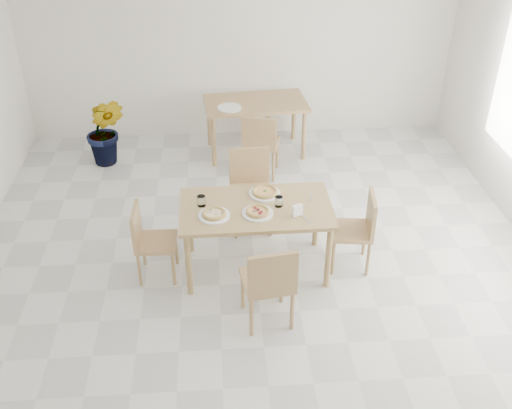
{
  "coord_description": "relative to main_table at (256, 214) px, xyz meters",
  "views": [
    {
      "loc": [
        -0.34,
        -4.64,
        3.91
      ],
      "look_at": [
        0.01,
        0.26,
        0.78
      ],
      "focal_mm": 42.0,
      "sensor_mm": 36.0,
      "label": 1
    }
  ],
  "objects": [
    {
      "name": "chair_south",
      "position": [
        0.06,
        -0.84,
        -0.15
      ],
      "size": [
        0.5,
        0.5,
        0.88
      ],
      "rotation": [
        0.0,
        0.0,
        3.29
      ],
      "color": "tan",
      "rests_on": "ground"
    },
    {
      "name": "chair_back_s",
      "position": [
        0.19,
        1.9,
        -0.16
      ],
      "size": [
        0.52,
        0.52,
        0.88
      ],
      "rotation": [
        0.0,
        0.0,
        2.91
      ],
      "color": "tan",
      "rests_on": "ground"
    },
    {
      "name": "second_table",
      "position": [
        0.18,
        2.61,
        -0.01
      ],
      "size": [
        1.42,
        0.89,
        0.75
      ],
      "rotation": [
        0.0,
        0.0,
        0.09
      ],
      "color": "tan",
      "rests_on": "ground"
    },
    {
      "name": "napkin_holder",
      "position": [
        0.38,
        -0.19,
        0.14
      ],
      "size": [
        0.12,
        0.09,
        0.12
      ],
      "rotation": [
        0.0,
        0.0,
        0.42
      ],
      "color": "silver",
      "rests_on": "main_table"
    },
    {
      "name": "pizza_margherita",
      "position": [
        0.11,
        0.23,
        0.11
      ],
      "size": [
        0.31,
        0.31,
        0.03
      ],
      "rotation": [
        0.0,
        0.0,
        0.23
      ],
      "color": "#DBB767",
      "rests_on": "plate_margherita"
    },
    {
      "name": "chair_back_n",
      "position": [
        0.15,
        3.41,
        -0.16
      ],
      "size": [
        0.56,
        0.56,
        0.88
      ],
      "rotation": [
        0.0,
        0.0,
        0.35
      ],
      "color": "tan",
      "rests_on": "ground"
    },
    {
      "name": "fork_b",
      "position": [
        0.46,
        -0.24,
        0.09
      ],
      "size": [
        0.06,
        0.18,
        0.01
      ],
      "primitive_type": "cube",
      "rotation": [
        0.0,
        0.0,
        0.27
      ],
      "color": "silver",
      "rests_on": "main_table"
    },
    {
      "name": "main_table",
      "position": [
        0.0,
        0.0,
        0.0
      ],
      "size": [
        1.5,
        0.86,
        0.75
      ],
      "rotation": [
        0.0,
        0.0,
        0.01
      ],
      "color": "#A27E53",
      "rests_on": "ground"
    },
    {
      "name": "pizza_pepperoni",
      "position": [
        0.01,
        -0.13,
        0.12
      ],
      "size": [
        0.26,
        0.26,
        0.03
      ],
      "rotation": [
        0.0,
        0.0,
        0.15
      ],
      "color": "#DBB767",
      "rests_on": "plate_pepperoni"
    },
    {
      "name": "chair_north",
      "position": [
        -0.0,
        0.83,
        -0.14
      ],
      "size": [
        0.47,
        0.47,
        0.91
      ],
      "rotation": [
        0.0,
        0.0,
        0.04
      ],
      "color": "tan",
      "rests_on": "ground"
    },
    {
      "name": "fork_a",
      "position": [
        0.56,
        0.13,
        0.09
      ],
      "size": [
        0.06,
        0.16,
        0.01
      ],
      "primitive_type": "cube",
      "rotation": [
        0.0,
        0.0,
        -0.3
      ],
      "color": "silver",
      "rests_on": "main_table"
    },
    {
      "name": "pizza_mushroom",
      "position": [
        -0.41,
        -0.14,
        0.12
      ],
      "size": [
        0.26,
        0.26,
        0.03
      ],
      "rotation": [
        0.0,
        0.0,
        0.14
      ],
      "color": "#DBB767",
      "rests_on": "plate_mushroom"
    },
    {
      "name": "chair_east",
      "position": [
        1.04,
        -0.02,
        -0.18
      ],
      "size": [
        0.46,
        0.46,
        0.83
      ],
      "rotation": [
        0.0,
        0.0,
        -1.69
      ],
      "color": "tan",
      "rests_on": "ground"
    },
    {
      "name": "tumbler_b",
      "position": [
        0.22,
        -0.0,
        0.13
      ],
      "size": [
        0.08,
        0.08,
        0.1
      ],
      "primitive_type": "cylinder",
      "color": "white",
      "rests_on": "main_table"
    },
    {
      "name": "plate_margherita",
      "position": [
        0.11,
        0.23,
        0.09
      ],
      "size": [
        0.32,
        0.32,
        0.02
      ],
      "primitive_type": "cylinder",
      "color": "white",
      "rests_on": "main_table"
    },
    {
      "name": "potted_plant",
      "position": [
        -1.82,
        2.41,
        -0.19
      ],
      "size": [
        0.58,
        0.5,
        0.96
      ],
      "primitive_type": "imported",
      "rotation": [
        0.0,
        0.0,
        -0.15
      ],
      "color": "#33671E",
      "rests_on": "ground"
    },
    {
      "name": "plate_empty",
      "position": [
        -0.18,
        2.41,
        0.09
      ],
      "size": [
        0.32,
        0.32,
        0.02
      ],
      "primitive_type": "cylinder",
      "color": "white",
      "rests_on": "second_table"
    },
    {
      "name": "chair_west",
      "position": [
        -1.07,
        -0.04,
        -0.21
      ],
      "size": [
        0.41,
        0.41,
        0.8
      ],
      "rotation": [
        0.0,
        0.0,
        1.54
      ],
      "color": "tan",
      "rests_on": "ground"
    },
    {
      "name": "plate_mushroom",
      "position": [
        -0.41,
        -0.14,
        0.09
      ],
      "size": [
        0.31,
        0.31,
        0.02
      ],
      "primitive_type": "cylinder",
      "color": "white",
      "rests_on": "main_table"
    },
    {
      "name": "tumbler_a",
      "position": [
        -0.53,
        0.06,
        0.14
      ],
      "size": [
        0.08,
        0.08,
        0.11
      ],
      "primitive_type": "cylinder",
      "color": "white",
      "rests_on": "main_table"
    },
    {
      "name": "plate_pepperoni",
      "position": [
        0.01,
        -0.13,
        0.09
      ],
      "size": [
        0.3,
        0.3,
        0.02
      ],
      "primitive_type": "cylinder",
      "color": "white",
      "rests_on": "main_table"
    }
  ]
}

